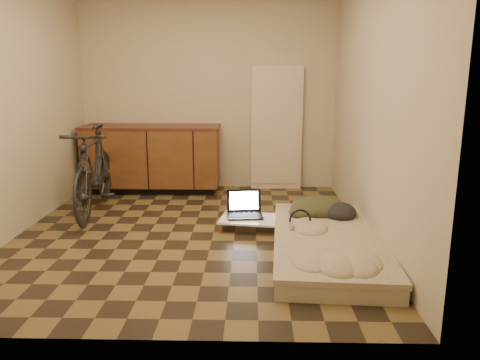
{
  "coord_description": "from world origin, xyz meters",
  "views": [
    {
      "loc": [
        0.61,
        -4.56,
        1.6
      ],
      "look_at": [
        0.49,
        0.01,
        0.55
      ],
      "focal_mm": 35.0,
      "sensor_mm": 36.0,
      "label": 1
    }
  ],
  "objects_px": {
    "lap_desk": "(254,219)",
    "laptop": "(245,211)",
    "futon": "(327,243)",
    "bicycle": "(94,166)"
  },
  "relations": [
    {
      "from": "lap_desk",
      "to": "laptop",
      "type": "xyz_separation_m",
      "value": [
        -0.1,
        0.09,
        0.07
      ]
    },
    {
      "from": "laptop",
      "to": "futon",
      "type": "bearing_deg",
      "value": -49.55
    },
    {
      "from": "lap_desk",
      "to": "laptop",
      "type": "bearing_deg",
      "value": 145.01
    },
    {
      "from": "bicycle",
      "to": "futon",
      "type": "xyz_separation_m",
      "value": [
        2.5,
        -1.16,
        -0.47
      ]
    },
    {
      "from": "bicycle",
      "to": "lap_desk",
      "type": "distance_m",
      "value": 1.96
    },
    {
      "from": "futon",
      "to": "laptop",
      "type": "bearing_deg",
      "value": 139.05
    },
    {
      "from": "bicycle",
      "to": "futon",
      "type": "height_order",
      "value": "bicycle"
    },
    {
      "from": "bicycle",
      "to": "lap_desk",
      "type": "xyz_separation_m",
      "value": [
        1.83,
        -0.51,
        -0.46
      ]
    },
    {
      "from": "bicycle",
      "to": "futon",
      "type": "bearing_deg",
      "value": -29.8
    },
    {
      "from": "bicycle",
      "to": "lap_desk",
      "type": "height_order",
      "value": "bicycle"
    }
  ]
}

